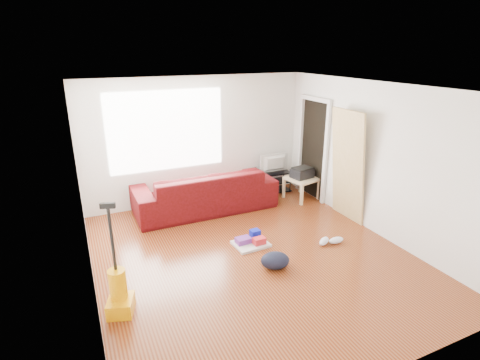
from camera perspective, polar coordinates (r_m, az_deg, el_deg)
name	(u,v)px	position (r m, az deg, el deg)	size (l,w,h in m)	color
room	(253,174)	(5.44, 2.00, 0.87)	(4.51, 5.01, 2.51)	#5E1D09
sofa	(205,209)	(7.40, -5.29, -4.41)	(2.69, 1.05, 0.79)	#370503
tv_stand	(275,181)	(8.21, 5.34, -0.20)	(0.67, 0.41, 0.45)	black
tv	(275,164)	(8.08, 5.43, 2.52)	(0.67, 0.09, 0.38)	black
side_table	(302,181)	(7.85, 9.37, -0.12)	(0.68, 0.68, 0.46)	tan
printer	(302,173)	(7.79, 9.45, 1.12)	(0.46, 0.38, 0.22)	black
bucket	(235,208)	(7.41, -0.81, -4.28)	(0.25, 0.25, 0.25)	#0823AC
toilet_paper	(234,200)	(7.30, -0.94, -3.09)	(0.13, 0.13, 0.12)	white
cleaning_tray	(251,241)	(6.08, 1.72, -9.31)	(0.56, 0.45, 0.19)	silver
backpack	(275,267)	(5.56, 5.33, -13.10)	(0.41, 0.33, 0.23)	#191D37
sneakers	(330,241)	(6.28, 13.57, -8.98)	(0.47, 0.24, 0.11)	white
vacuum	(119,293)	(4.83, -17.94, -16.03)	(0.38, 0.41, 1.39)	#F4A101
door_panel	(343,218)	(7.26, 15.36, -5.55)	(0.04, 0.81, 2.02)	tan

